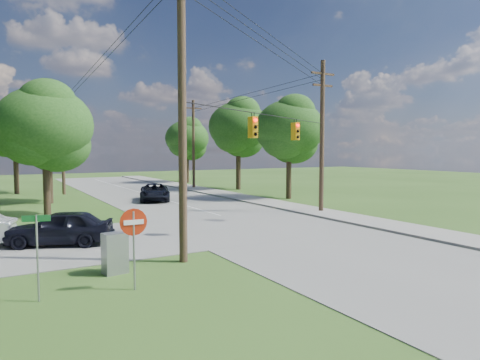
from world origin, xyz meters
TOP-DOWN VIEW (x-y plane):
  - ground at (0.00, 0.00)m, footprint 140.00×140.00m
  - main_road at (2.00, 5.00)m, footprint 10.00×100.00m
  - sidewalk_east at (8.70, 5.00)m, footprint 2.60×100.00m
  - pole_sw at (-4.60, 0.40)m, footprint 2.00×0.32m
  - pole_ne at (8.90, 8.00)m, footprint 2.00×0.32m
  - pole_north_e at (8.90, 30.00)m, footprint 2.00×0.32m
  - pole_north_w at (-5.00, 30.00)m, footprint 2.00×0.32m
  - power_lines at (1.50, 11.54)m, footprint 13.93×29.62m
  - traffic_signals at (2.55, 4.43)m, footprint 4.91×3.27m
  - tree_w_near at (-8.00, 15.00)m, footprint 6.00×6.00m
  - tree_w_mid at (-7.00, 23.00)m, footprint 6.40×6.40m
  - tree_w_far at (-9.00, 33.00)m, footprint 6.00×6.00m
  - tree_e_near at (12.00, 16.00)m, footprint 6.20×6.20m
  - tree_e_mid at (12.50, 26.00)m, footprint 6.60×6.60m
  - tree_e_far at (11.50, 38.00)m, footprint 5.80×5.80m
  - car_cross_dark at (-8.37, 5.88)m, footprint 5.03×3.51m
  - car_main_north at (0.95, 20.26)m, footprint 3.88×5.70m
  - control_cabinet at (-7.30, 0.14)m, footprint 0.88×0.69m
  - do_not_enter_sign at (-7.22, -1.99)m, footprint 0.85×0.09m
  - street_name_sign at (-9.91, -1.62)m, footprint 0.74×0.21m

SIDE VIEW (x-z plane):
  - ground at x=0.00m, z-range 0.00..0.00m
  - main_road at x=2.00m, z-range 0.00..0.03m
  - sidewalk_east at x=8.70m, z-range 0.00..0.12m
  - control_cabinet at x=-7.30m, z-range 0.00..1.45m
  - car_main_north at x=0.95m, z-range 0.03..1.48m
  - car_cross_dark at x=-8.37m, z-range 0.03..1.62m
  - street_name_sign at x=-9.91m, z-range 0.36..2.87m
  - do_not_enter_sign at x=-7.22m, z-range 0.57..3.13m
  - pole_north_e at x=8.90m, z-range 0.13..10.13m
  - pole_north_w at x=-5.00m, z-range 0.13..10.13m
  - pole_ne at x=8.90m, z-range 0.22..10.72m
  - traffic_signals at x=2.55m, z-range 4.97..6.02m
  - tree_e_far at x=11.50m, z-range 1.76..10.08m
  - tree_w_near at x=-8.00m, z-range 1.72..10.12m
  - pole_sw at x=-4.60m, z-range 0.23..12.23m
  - tree_w_far at x=-9.00m, z-range 1.89..10.62m
  - tree_e_near at x=12.00m, z-range 1.85..10.66m
  - tree_w_mid at x=-7.00m, z-range 1.97..11.19m
  - tree_e_mid at x=12.50m, z-range 2.09..11.73m
  - power_lines at x=1.50m, z-range 6.69..11.62m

